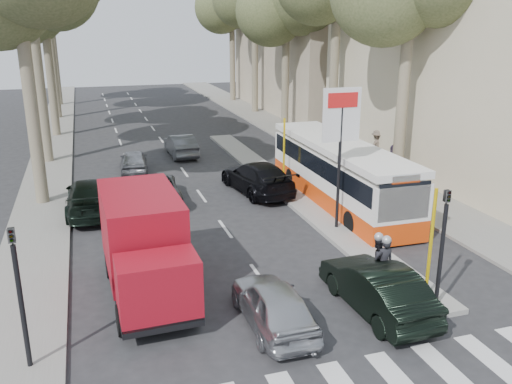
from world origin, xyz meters
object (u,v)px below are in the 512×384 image
silver_hatchback (273,304)px  red_truck (145,245)px  dark_hatchback (377,288)px  motorcycle (381,263)px  city_bus (339,172)px

silver_hatchback → red_truck: red_truck is taller
red_truck → dark_hatchback: bearing=-27.9°
silver_hatchback → motorcycle: bearing=-164.9°
dark_hatchback → red_truck: (-6.09, 3.00, 0.89)m
dark_hatchback → motorcycle: size_ratio=2.01×
dark_hatchback → city_bus: city_bus is taller
red_truck → city_bus: size_ratio=0.53×
silver_hatchback → city_bus: 10.96m
silver_hatchback → motorcycle: 4.00m
dark_hatchback → city_bus: 9.65m
motorcycle → silver_hatchback: bearing=-167.0°
silver_hatchback → dark_hatchback: dark_hatchback is taller
dark_hatchback → red_truck: size_ratio=0.75×
city_bus → silver_hatchback: bearing=-124.3°
dark_hatchback → city_bus: bearing=-111.9°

